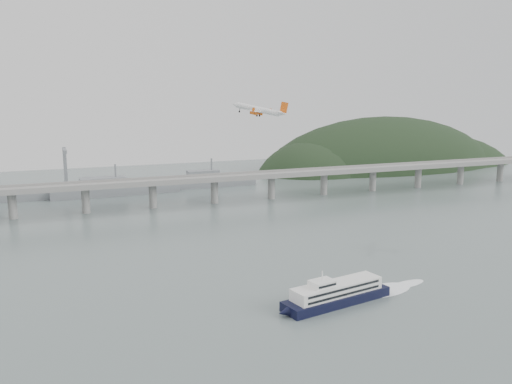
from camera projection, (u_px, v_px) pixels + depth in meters
name	position (u px, v px, depth m)	size (l,w,h in m)	color
ground	(299.00, 289.00, 249.76)	(900.00, 900.00, 0.00)	slate
bridge	(189.00, 183.00, 429.34)	(800.00, 22.00, 23.90)	gray
headland	(392.00, 182.00, 658.54)	(365.00, 155.00, 156.00)	black
ferry	(337.00, 294.00, 232.62)	(84.09, 26.61, 15.98)	black
airliner	(259.00, 110.00, 307.98)	(28.62, 26.84, 8.95)	white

